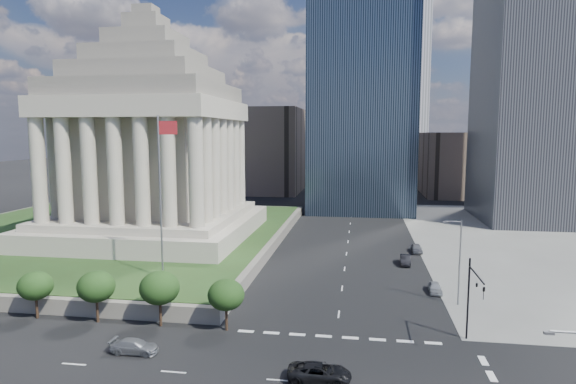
% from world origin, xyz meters
% --- Properties ---
extents(ground, '(500.00, 500.00, 0.00)m').
position_xyz_m(ground, '(0.00, 100.00, 0.00)').
color(ground, black).
rests_on(ground, ground).
extents(plaza_terrace, '(66.00, 70.00, 1.80)m').
position_xyz_m(plaza_terrace, '(-45.00, 50.00, 0.90)').
color(plaza_terrace, '#635E54').
rests_on(plaza_terrace, ground).
extents(plaza_lawn, '(64.00, 68.00, 0.10)m').
position_xyz_m(plaza_lawn, '(-45.00, 50.00, 1.85)').
color(plaza_lawn, '#263D19').
rests_on(plaza_lawn, plaza_terrace).
extents(war_memorial, '(34.00, 34.00, 39.00)m').
position_xyz_m(war_memorial, '(-34.00, 48.00, 21.40)').
color(war_memorial, '#9F9785').
rests_on(war_memorial, plaza_lawn).
extents(flagpole, '(2.52, 0.24, 20.00)m').
position_xyz_m(flagpole, '(-21.83, 24.00, 13.11)').
color(flagpole, slate).
rests_on(flagpole, plaza_lawn).
extents(tree_row, '(53.00, 4.00, 6.00)m').
position_xyz_m(tree_row, '(-35.50, 14.00, 3.00)').
color(tree_row, black).
rests_on(tree_row, ground).
extents(midrise_glass, '(26.00, 26.00, 60.00)m').
position_xyz_m(midrise_glass, '(2.00, 95.00, 30.00)').
color(midrise_glass, black).
rests_on(midrise_glass, ground).
extents(building_filler_ne, '(20.00, 30.00, 20.00)m').
position_xyz_m(building_filler_ne, '(32.00, 130.00, 10.00)').
color(building_filler_ne, brown).
rests_on(building_filler_ne, ground).
extents(building_filler_nw, '(24.00, 30.00, 28.00)m').
position_xyz_m(building_filler_nw, '(-30.00, 130.00, 14.00)').
color(building_filler_nw, brown).
rests_on(building_filler_nw, ground).
extents(traffic_signal_ne, '(0.30, 5.74, 8.00)m').
position_xyz_m(traffic_signal_ne, '(12.50, 13.70, 5.25)').
color(traffic_signal_ne, black).
rests_on(traffic_signal_ne, ground).
extents(street_lamp_north, '(2.13, 0.22, 10.00)m').
position_xyz_m(street_lamp_north, '(13.33, 25.00, 5.66)').
color(street_lamp_north, slate).
rests_on(street_lamp_north, ground).
extents(pickup_truck, '(5.19, 2.52, 1.42)m').
position_xyz_m(pickup_truck, '(-0.86, 5.40, 0.71)').
color(pickup_truck, black).
rests_on(pickup_truck, ground).
extents(suv_grey, '(4.42, 1.87, 1.27)m').
position_xyz_m(suv_grey, '(-17.80, 7.79, 0.64)').
color(suv_grey, slate).
rests_on(suv_grey, ground).
extents(parked_sedan_near, '(1.60, 3.80, 1.28)m').
position_xyz_m(parked_sedan_near, '(11.50, 29.02, 0.64)').
color(parked_sedan_near, '#919499').
rests_on(parked_sedan_near, ground).
extents(parked_sedan_mid, '(1.72, 4.40, 1.43)m').
position_xyz_m(parked_sedan_mid, '(9.00, 41.80, 0.71)').
color(parked_sedan_mid, black).
rests_on(parked_sedan_mid, ground).
extents(parked_sedan_far, '(4.20, 1.74, 1.42)m').
position_xyz_m(parked_sedan_far, '(11.50, 49.64, 0.71)').
color(parked_sedan_far, slate).
rests_on(parked_sedan_far, ground).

